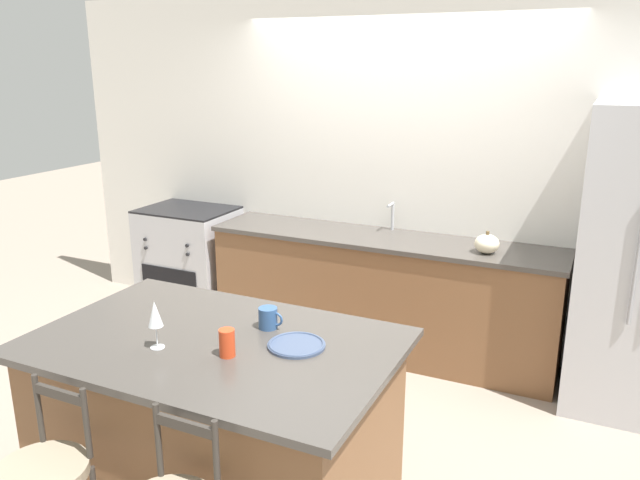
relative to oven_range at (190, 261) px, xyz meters
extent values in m
plane|color=gray|center=(1.78, -0.33, -0.48)|extent=(18.00, 18.00, 0.00)
cube|color=silver|center=(1.78, 0.32, 0.87)|extent=(6.00, 0.07, 2.70)
cube|color=brown|center=(1.78, 0.02, -0.04)|extent=(2.63, 0.60, 0.88)
cube|color=#47423D|center=(1.78, 0.02, 0.42)|extent=(2.66, 0.63, 0.03)
cube|color=black|center=(1.78, 0.02, 0.43)|extent=(0.56, 0.33, 0.01)
cylinder|color=#ADAFB5|center=(1.78, 0.23, 0.55)|extent=(0.02, 0.02, 0.22)
cylinder|color=#ADAFB5|center=(1.78, 0.17, 0.65)|extent=(0.02, 0.12, 0.02)
cube|color=brown|center=(1.72, -2.11, -0.02)|extent=(1.53, 0.95, 0.92)
cube|color=#47423D|center=(1.72, -2.11, 0.46)|extent=(1.65, 1.07, 0.03)
cylinder|color=#939399|center=(3.46, -0.44, 0.59)|extent=(0.02, 0.02, 0.74)
cube|color=#B7B7BC|center=(0.00, 0.00, -0.01)|extent=(0.77, 0.60, 0.94)
cube|color=black|center=(0.00, -0.31, -0.12)|extent=(0.56, 0.01, 0.30)
cube|color=black|center=(0.00, 0.00, 0.47)|extent=(0.77, 0.60, 0.02)
cylinder|color=black|center=(-0.22, -0.31, 0.25)|extent=(0.03, 0.02, 0.03)
cylinder|color=black|center=(0.22, -0.31, 0.25)|extent=(0.03, 0.02, 0.03)
cylinder|color=black|center=(-0.22, -0.31, 0.18)|extent=(0.03, 0.02, 0.03)
cylinder|color=black|center=(0.22, -0.31, 0.18)|extent=(0.03, 0.02, 0.03)
cylinder|color=gray|center=(1.44, -2.85, 0.19)|extent=(0.35, 0.35, 0.04)
cylinder|color=#332D28|center=(1.31, -2.73, 0.36)|extent=(0.02, 0.02, 0.30)
cylinder|color=#332D28|center=(1.56, -2.73, 0.36)|extent=(0.02, 0.02, 0.30)
cube|color=#332D28|center=(1.44, -2.73, 0.46)|extent=(0.25, 0.02, 0.04)
cylinder|color=#332D28|center=(1.88, -2.70, 0.36)|extent=(0.02, 0.02, 0.30)
cylinder|color=#332D28|center=(2.14, -2.70, 0.36)|extent=(0.02, 0.02, 0.30)
cube|color=#332D28|center=(2.01, -2.70, 0.46)|extent=(0.25, 0.02, 0.04)
cylinder|color=#425170|center=(2.09, -2.00, 0.49)|extent=(0.26, 0.26, 0.01)
torus|color=#425170|center=(2.09, -2.00, 0.49)|extent=(0.25, 0.25, 0.01)
cylinder|color=white|center=(1.55, -2.28, 0.48)|extent=(0.06, 0.06, 0.00)
cylinder|color=white|center=(1.55, -2.28, 0.53)|extent=(0.01, 0.01, 0.10)
cone|color=white|center=(1.55, -2.28, 0.64)|extent=(0.07, 0.07, 0.12)
cylinder|color=#335689|center=(1.88, -1.88, 0.53)|extent=(0.09, 0.09, 0.10)
torus|color=#335689|center=(1.93, -1.88, 0.53)|extent=(0.07, 0.01, 0.07)
cylinder|color=red|center=(1.87, -2.21, 0.54)|extent=(0.07, 0.07, 0.12)
ellipsoid|color=beige|center=(2.56, -0.08, 0.50)|extent=(0.17, 0.17, 0.13)
cylinder|color=brown|center=(2.56, -0.08, 0.58)|extent=(0.02, 0.02, 0.02)
camera|label=1|loc=(3.26, -4.24, 1.69)|focal=35.00mm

